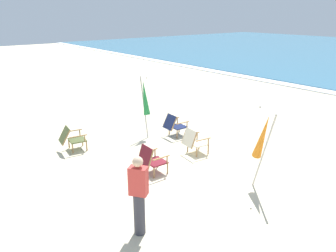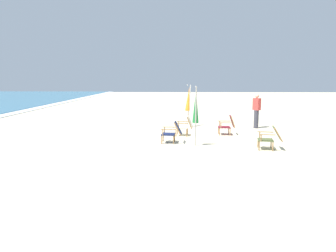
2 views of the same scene
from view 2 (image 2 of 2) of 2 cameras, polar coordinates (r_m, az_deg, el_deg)
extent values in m
plane|color=beige|center=(14.07, 7.90, -1.35)|extent=(80.00, 80.00, 0.00)
cube|color=maroon|center=(13.88, 9.76, -0.19)|extent=(0.54, 0.50, 0.04)
cube|color=maroon|center=(13.89, 11.12, 0.80)|extent=(0.50, 0.22, 0.50)
cylinder|color=olive|center=(13.66, 8.95, -0.99)|extent=(0.04, 0.04, 0.32)
cylinder|color=olive|center=(14.12, 8.77, -0.68)|extent=(0.04, 0.04, 0.32)
cylinder|color=olive|center=(13.70, 10.75, -1.01)|extent=(0.04, 0.04, 0.32)
cylinder|color=olive|center=(14.16, 10.52, -0.70)|extent=(0.04, 0.04, 0.32)
cube|color=olive|center=(13.58, 10.00, 0.55)|extent=(0.05, 0.53, 0.02)
cylinder|color=olive|center=(13.57, 9.20, 0.10)|extent=(0.04, 0.04, 0.22)
cube|color=olive|center=(14.13, 9.75, 0.86)|extent=(0.05, 0.53, 0.02)
cylinder|color=olive|center=(14.13, 8.98, 0.43)|extent=(0.04, 0.04, 0.22)
cylinder|color=olive|center=(13.64, 11.26, 0.66)|extent=(0.05, 0.21, 0.50)
cylinder|color=olive|center=(14.14, 10.99, 0.94)|extent=(0.05, 0.21, 0.50)
cube|color=#515B33|center=(11.38, 16.61, -2.31)|extent=(0.59, 0.56, 0.04)
cube|color=#515B33|center=(11.39, 18.52, -1.25)|extent=(0.54, 0.37, 0.47)
cylinder|color=olive|center=(11.16, 15.59, -3.32)|extent=(0.04, 0.04, 0.32)
cylinder|color=olive|center=(11.62, 15.40, -2.85)|extent=(0.04, 0.04, 0.32)
cylinder|color=olive|center=(11.20, 17.79, -3.36)|extent=(0.04, 0.04, 0.32)
cylinder|color=olive|center=(11.66, 17.52, -2.90)|extent=(0.04, 0.04, 0.32)
cube|color=olive|center=(11.07, 16.90, -1.46)|extent=(0.12, 0.53, 0.02)
cylinder|color=olive|center=(11.07, 15.91, -2.00)|extent=(0.04, 0.04, 0.22)
cube|color=olive|center=(11.62, 16.61, -1.00)|extent=(0.12, 0.53, 0.02)
cylinder|color=olive|center=(11.62, 15.67, -1.51)|extent=(0.04, 0.04, 0.22)
cylinder|color=olive|center=(11.14, 18.70, -1.47)|extent=(0.09, 0.30, 0.47)
cylinder|color=olive|center=(11.63, 18.36, -1.04)|extent=(0.09, 0.30, 0.47)
cube|color=#19234C|center=(11.99, 0.04, -1.43)|extent=(0.55, 0.52, 0.04)
cube|color=#19234C|center=(11.92, 1.76, -0.36)|extent=(0.51, 0.31, 0.48)
cylinder|color=olive|center=(11.81, -1.11, -2.37)|extent=(0.04, 0.04, 0.32)
cylinder|color=olive|center=(12.26, -0.86, -1.96)|extent=(0.04, 0.04, 0.32)
cylinder|color=olive|center=(11.77, 0.98, -2.40)|extent=(0.04, 0.04, 0.32)
cylinder|color=olive|center=(12.22, 1.16, -1.99)|extent=(0.04, 0.04, 0.32)
cube|color=olive|center=(11.67, 0.01, -0.60)|extent=(0.07, 0.53, 0.02)
cylinder|color=olive|center=(11.71, -0.91, -1.11)|extent=(0.04, 0.04, 0.22)
cube|color=olive|center=(12.22, 0.26, -0.19)|extent=(0.07, 0.53, 0.02)
cylinder|color=olive|center=(12.26, -0.61, -0.68)|extent=(0.04, 0.04, 0.22)
cylinder|color=olive|center=(11.67, 1.68, -0.55)|extent=(0.06, 0.28, 0.48)
cylinder|color=olive|center=(12.17, 1.84, -0.18)|extent=(0.06, 0.28, 0.48)
cube|color=beige|center=(13.51, 2.43, -0.31)|extent=(0.58, 0.54, 0.04)
cube|color=beige|center=(13.44, 3.85, 0.68)|extent=(0.52, 0.28, 0.50)
cylinder|color=olive|center=(13.33, 1.40, -1.12)|extent=(0.04, 0.04, 0.32)
cylinder|color=olive|center=(13.79, 1.64, -0.80)|extent=(0.04, 0.04, 0.32)
cylinder|color=olive|center=(13.28, 3.24, -1.17)|extent=(0.04, 0.04, 0.32)
cylinder|color=olive|center=(13.74, 3.43, -0.85)|extent=(0.04, 0.04, 0.32)
cube|color=olive|center=(13.20, 2.39, 0.45)|extent=(0.10, 0.53, 0.02)
cylinder|color=olive|center=(13.24, 1.58, -0.01)|extent=(0.04, 0.04, 0.22)
cube|color=olive|center=(13.75, 2.65, 0.77)|extent=(0.10, 0.53, 0.02)
cylinder|color=olive|center=(13.79, 1.87, 0.33)|extent=(0.04, 0.04, 0.22)
cylinder|color=olive|center=(13.19, 3.75, 0.53)|extent=(0.07, 0.22, 0.50)
cylinder|color=olive|center=(13.69, 3.94, 0.82)|extent=(0.07, 0.22, 0.50)
cylinder|color=#B7B2A8|center=(15.98, 3.65, 3.52)|extent=(0.61, 0.23, 2.03)
cone|color=orange|center=(15.86, 3.57, 4.77)|extent=(0.57, 0.37, 1.17)
sphere|color=#B7B2A8|center=(15.65, 3.40, 7.12)|extent=(0.06, 0.06, 0.06)
cylinder|color=#B7B2A8|center=(11.25, 4.85, 1.57)|extent=(0.41, 0.05, 2.07)
cone|color=#23843D|center=(11.27, 4.86, 3.43)|extent=(0.42, 0.23, 1.18)
sphere|color=#B7B2A8|center=(11.35, 4.88, 6.86)|extent=(0.06, 0.06, 0.06)
cylinder|color=#383842|center=(16.00, 15.11, 1.17)|extent=(0.22, 0.22, 0.86)
cube|color=#D13D38|center=(15.93, 15.20, 3.70)|extent=(0.39, 0.36, 0.56)
sphere|color=beige|center=(15.91, 15.26, 5.10)|extent=(0.20, 0.20, 0.20)
camera|label=1|loc=(21.11, 20.48, 12.55)|focal=35.00mm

